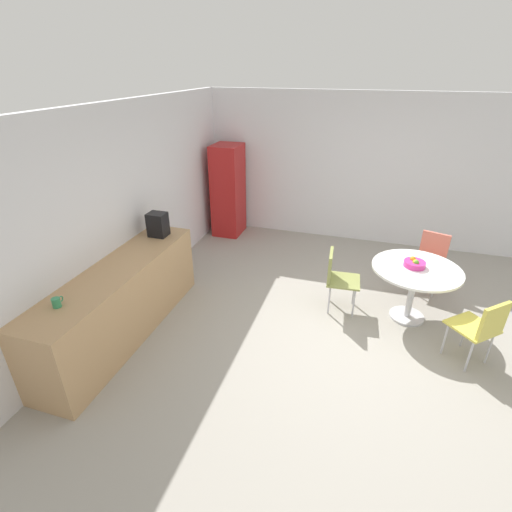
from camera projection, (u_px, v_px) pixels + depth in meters
name	position (u px, v px, depth m)	size (l,w,h in m)	color
ground_plane	(350.00, 335.00, 4.66)	(6.00, 6.00, 0.00)	#9E998E
wall_back	(123.00, 210.00, 4.86)	(6.00, 0.10, 2.60)	silver
wall_side_right	(373.00, 171.00, 6.62)	(0.10, 6.00, 2.60)	silver
counter_block	(122.00, 302.00, 4.50)	(2.58, 0.60, 0.90)	tan
locker_cabinet	(228.00, 191.00, 7.12)	(0.60, 0.50, 1.69)	#B21E1E
round_table	(415.00, 278.00, 4.72)	(1.07, 1.07, 0.74)	silver
chair_olive	(337.00, 274.00, 4.95)	(0.45, 0.45, 0.83)	silver
chair_yellow	(482.00, 325.00, 3.98)	(0.59, 0.59, 0.83)	silver
chair_coral	(431.00, 255.00, 5.45)	(0.53, 0.53, 0.83)	silver
fruit_bowl	(415.00, 263.00, 4.67)	(0.26, 0.26, 0.11)	#D8338C
mug_white	(57.00, 302.00, 3.60)	(0.13, 0.08, 0.09)	#338C59
coffee_maker	(158.00, 225.00, 5.05)	(0.20, 0.24, 0.32)	black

